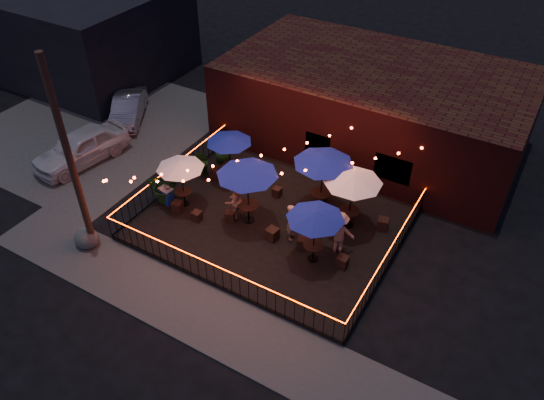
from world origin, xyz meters
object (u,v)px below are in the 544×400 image
at_px(cooler, 167,195).
at_px(cafe_table_5, 353,179).
at_px(cafe_table_0, 180,166).
at_px(cafe_table_3, 323,160).
at_px(cafe_table_4, 316,216).
at_px(boulder, 86,238).
at_px(utility_pole, 70,162).
at_px(cafe_table_1, 229,140).
at_px(cafe_table_2, 247,172).

bearing_deg(cooler, cafe_table_5, 28.26).
relative_size(cafe_table_0, cafe_table_3, 0.77).
distance_m(cafe_table_4, boulder, 9.03).
height_order(cafe_table_4, boulder, cafe_table_4).
relative_size(utility_pole, cafe_table_1, 3.33).
bearing_deg(utility_pole, cafe_table_4, 24.44).
bearing_deg(cafe_table_0, utility_pole, -113.12).
xyz_separation_m(cafe_table_3, cooler, (-5.80, -2.98, -2.07)).
relative_size(cafe_table_3, cooler, 3.72).
height_order(cafe_table_1, cafe_table_5, cafe_table_5).
height_order(cafe_table_2, cooler, cafe_table_2).
bearing_deg(cafe_table_1, cafe_table_5, -3.02).
distance_m(cafe_table_3, boulder, 9.76).
distance_m(cafe_table_1, cafe_table_3, 4.47).
relative_size(cafe_table_0, cooler, 2.86).
bearing_deg(cafe_table_2, cafe_table_0, -170.83).
xyz_separation_m(cooler, boulder, (-1.11, -3.55, -0.16)).
bearing_deg(cafe_table_5, cafe_table_1, 176.98).
height_order(cafe_table_5, boulder, cafe_table_5).
distance_m(cafe_table_0, boulder, 4.61).
distance_m(cafe_table_3, cooler, 6.84).
xyz_separation_m(cafe_table_1, boulder, (-2.46, -6.43, -1.81)).
xyz_separation_m(utility_pole, cooler, (0.90, 3.44, -3.46)).
height_order(utility_pole, cafe_table_4, utility_pole).
relative_size(cafe_table_0, cafe_table_1, 0.91).
distance_m(cafe_table_1, cafe_table_5, 5.94).
distance_m(utility_pole, cafe_table_1, 6.95).
xyz_separation_m(cafe_table_2, cooler, (-3.63, -0.78, -2.07)).
bearing_deg(cafe_table_2, cafe_table_5, 26.18).
xyz_separation_m(cafe_table_1, cafe_table_2, (2.29, -2.10, 0.43)).
distance_m(cafe_table_2, cafe_table_5, 4.05).
xyz_separation_m(cafe_table_0, cooler, (-0.70, -0.31, -1.60)).
bearing_deg(cooler, boulder, -98.67).
height_order(cafe_table_4, cafe_table_5, cafe_table_5).
relative_size(cafe_table_0, cafe_table_5, 0.75).
bearing_deg(utility_pole, cafe_table_2, 42.97).
relative_size(utility_pole, cafe_table_0, 3.67).
relative_size(utility_pole, cafe_table_4, 2.96).
height_order(cafe_table_0, cooler, cafe_table_0).
bearing_deg(cooler, cafe_table_3, 35.94).
height_order(cafe_table_1, boulder, cafe_table_1).
bearing_deg(cafe_table_2, cafe_table_4, -11.53).
bearing_deg(cafe_table_1, utility_pole, -109.55).
bearing_deg(cafe_table_3, boulder, -136.65).
distance_m(cafe_table_5, cooler, 7.94).
relative_size(cafe_table_0, boulder, 2.25).
height_order(cooler, boulder, cooler).
bearing_deg(cafe_table_4, cafe_table_3, 111.29).
bearing_deg(cafe_table_3, utility_pole, -136.25).
distance_m(cafe_table_4, cooler, 7.13).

